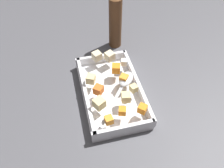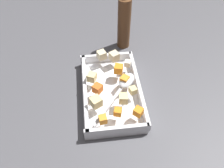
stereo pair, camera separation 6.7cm
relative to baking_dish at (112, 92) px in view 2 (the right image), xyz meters
name	(u,v)px [view 2 (the right image)]	position (x,y,z in m)	size (l,w,h in m)	color
ground_plane	(110,92)	(0.01, 0.00, -0.01)	(4.00, 4.00, 0.00)	#4C4C51
baking_dish	(112,92)	(0.00, 0.00, 0.00)	(0.35, 0.20, 0.05)	silver
carrot_chunk_corner_sw	(138,112)	(-0.13, -0.07, 0.05)	(0.03, 0.03, 0.03)	orange
carrot_chunk_back_center	(118,112)	(-0.12, 0.00, 0.05)	(0.02, 0.02, 0.02)	orange
carrot_chunk_mid_left	(125,80)	(0.01, -0.05, 0.05)	(0.03, 0.03, 0.03)	orange
carrot_chunk_far_right	(103,119)	(-0.14, 0.04, 0.05)	(0.02, 0.02, 0.02)	orange
carrot_chunk_corner_ne	(119,69)	(0.07, -0.03, 0.05)	(0.03, 0.03, 0.03)	orange
carrot_chunk_near_left	(98,88)	(-0.02, 0.05, 0.05)	(0.03, 0.03, 0.03)	orange
potato_chunk_front_center	(102,55)	(0.15, 0.02, 0.05)	(0.03, 0.03, 0.03)	beige
potato_chunk_near_spoon	(92,77)	(0.04, 0.07, 0.05)	(0.03, 0.03, 0.03)	#E0CC89
potato_chunk_heap_side	(124,98)	(-0.07, -0.03, 0.05)	(0.03, 0.03, 0.03)	#E0CC89
potato_chunk_mid_right	(96,102)	(-0.08, 0.06, 0.05)	(0.03, 0.03, 0.03)	#E0CC89
potato_chunk_heap_top	(114,56)	(0.14, -0.02, 0.05)	(0.03, 0.03, 0.03)	beige
potato_chunk_center	(133,90)	(-0.04, -0.07, 0.05)	(0.02, 0.02, 0.02)	#E0CC89
parsnip_chunk_rim_edge	(128,63)	(0.09, -0.07, 0.05)	(0.02, 0.02, 0.02)	silver
serving_spoon	(125,82)	(0.00, -0.05, 0.04)	(0.22, 0.17, 0.02)	silver
pepper_mill	(124,23)	(0.28, -0.08, 0.10)	(0.05, 0.05, 0.25)	brown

